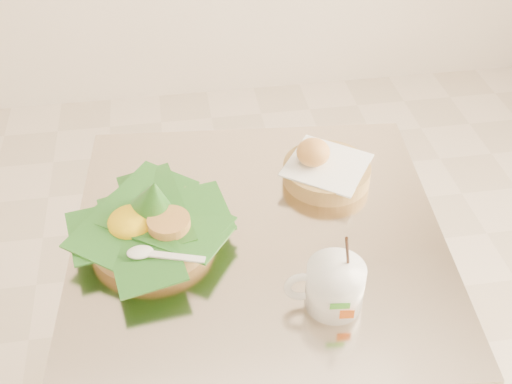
{
  "coord_description": "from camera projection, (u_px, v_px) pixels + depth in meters",
  "views": [
    {
      "loc": [
        0.05,
        -0.84,
        1.6
      ],
      "look_at": [
        0.19,
        0.07,
        0.82
      ],
      "focal_mm": 45.0,
      "sensor_mm": 36.0,
      "label": 1
    }
  ],
  "objects": [
    {
      "name": "bread_basket",
      "position": [
        324.0,
        168.0,
        1.33
      ],
      "size": [
        0.21,
        0.21,
        0.09
      ],
      "rotation": [
        0.0,
        0.0,
        0.19
      ],
      "color": "tan",
      "rests_on": "cafe_table"
    },
    {
      "name": "rice_basket",
      "position": [
        150.0,
        222.0,
        1.19
      ],
      "size": [
        0.29,
        0.29,
        0.15
      ],
      "rotation": [
        0.0,
        0.0,
        0.0
      ],
      "color": "tan",
      "rests_on": "cafe_table"
    },
    {
      "name": "cafe_table",
      "position": [
        258.0,
        308.0,
        1.36
      ],
      "size": [
        0.76,
        0.76,
        0.75
      ],
      "rotation": [
        0.0,
        0.0,
        -0.09
      ],
      "color": "gray",
      "rests_on": "floor"
    },
    {
      "name": "coffee_mug",
      "position": [
        333.0,
        285.0,
        1.06
      ],
      "size": [
        0.13,
        0.1,
        0.17
      ],
      "rotation": [
        0.0,
        0.0,
        -0.1
      ],
      "color": "white",
      "rests_on": "cafe_table"
    }
  ]
}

